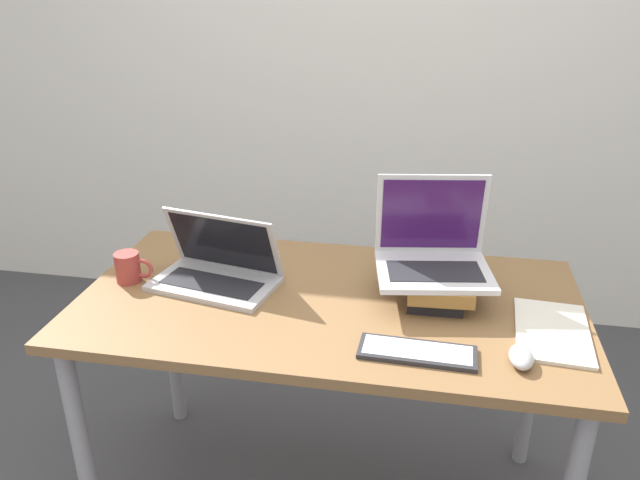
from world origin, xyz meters
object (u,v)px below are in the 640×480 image
(laptop_left, at_px, (217,270))
(mug, at_px, (129,267))
(notepad, at_px, (552,331))
(book_stack, at_px, (437,284))
(laptop_on_books, at_px, (433,252))
(wireless_keyboard, at_px, (417,352))
(mouse, at_px, (521,357))

(laptop_left, relative_size, mug, 3.37)
(laptop_left, distance_m, notepad, 0.95)
(book_stack, distance_m, notepad, 0.33)
(laptop_on_books, relative_size, wireless_keyboard, 1.21)
(book_stack, distance_m, laptop_on_books, 0.09)
(laptop_left, bearing_deg, wireless_keyboard, -24.07)
(laptop_left, bearing_deg, book_stack, 2.58)
(wireless_keyboard, xyz_separation_m, notepad, (0.34, 0.16, -0.00))
(book_stack, height_order, wireless_keyboard, book_stack)
(book_stack, bearing_deg, laptop_left, -177.42)
(book_stack, bearing_deg, laptop_on_books, 128.32)
(wireless_keyboard, xyz_separation_m, mouse, (0.24, 0.01, 0.01))
(mouse, distance_m, notepad, 0.18)
(laptop_left, height_order, notepad, laptop_left)
(laptop_on_books, distance_m, mug, 0.90)
(book_stack, relative_size, notepad, 0.87)
(mouse, bearing_deg, laptop_left, 162.76)
(wireless_keyboard, height_order, mouse, mouse)
(mug, bearing_deg, wireless_keyboard, -15.11)
(mug, bearing_deg, mouse, -11.57)
(mug, bearing_deg, book_stack, 4.06)
(laptop_left, distance_m, book_stack, 0.65)
(laptop_left, relative_size, mouse, 3.97)
(laptop_left, relative_size, notepad, 1.25)
(book_stack, xyz_separation_m, mug, (-0.91, -0.06, 0.00))
(book_stack, xyz_separation_m, laptop_on_books, (-0.02, 0.02, 0.09))
(wireless_keyboard, relative_size, mug, 2.48)
(laptop_left, bearing_deg, laptop_on_books, 4.91)
(notepad, bearing_deg, laptop_left, 173.51)
(wireless_keyboard, bearing_deg, laptop_left, 155.93)
(notepad, bearing_deg, book_stack, 155.39)
(laptop_on_books, relative_size, mug, 3.01)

